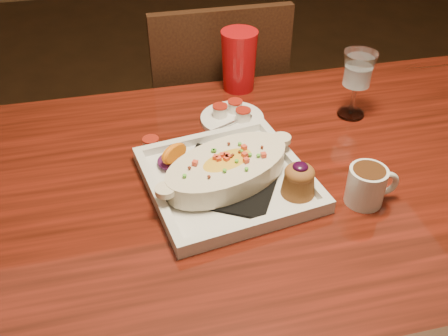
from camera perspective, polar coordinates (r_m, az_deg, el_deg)
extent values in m
cube|color=maroon|center=(1.06, 5.92, -2.22)|extent=(1.50, 0.90, 0.04)
cylinder|color=black|center=(1.59, -23.41, -7.52)|extent=(0.07, 0.07, 0.71)
cylinder|color=black|center=(1.82, 21.88, -0.67)|extent=(0.07, 0.07, 0.71)
cube|color=black|center=(1.77, -1.61, 5.12)|extent=(0.42, 0.42, 0.04)
cylinder|color=black|center=(2.07, 2.15, 2.95)|extent=(0.04, 0.04, 0.45)
cylinder|color=black|center=(2.02, -7.22, 1.67)|extent=(0.04, 0.04, 0.45)
cylinder|color=black|center=(1.81, 4.91, -3.09)|extent=(0.04, 0.04, 0.45)
cylinder|color=black|center=(1.76, -5.79, -4.74)|extent=(0.04, 0.04, 0.45)
cube|color=black|center=(1.48, -0.25, 9.35)|extent=(0.40, 0.03, 0.46)
cube|color=silver|center=(1.03, 0.38, -1.62)|extent=(0.36, 0.36, 0.01)
cube|color=black|center=(1.02, 0.38, -1.23)|extent=(0.27, 0.27, 0.01)
ellipsoid|color=gold|center=(1.00, 0.39, 0.01)|extent=(0.27, 0.21, 0.04)
ellipsoid|color=#521244|center=(1.06, -5.90, 0.82)|extent=(0.07, 0.07, 0.02)
cone|color=brown|center=(0.99, 8.51, -1.69)|extent=(0.07, 0.07, 0.05)
ellipsoid|color=brown|center=(0.97, 8.64, -0.56)|extent=(0.06, 0.06, 0.03)
ellipsoid|color=black|center=(0.96, 8.73, 0.14)|extent=(0.03, 0.03, 0.01)
cylinder|color=silver|center=(1.00, 15.91, -1.98)|extent=(0.07, 0.07, 0.08)
cylinder|color=#3A2010|center=(0.99, 16.23, -0.55)|extent=(0.06, 0.06, 0.02)
torus|color=silver|center=(1.02, 17.95, -1.70)|extent=(0.06, 0.01, 0.06)
cylinder|color=silver|center=(1.29, 14.25, 6.05)|extent=(0.07, 0.07, 0.01)
cylinder|color=silver|center=(1.27, 14.52, 7.54)|extent=(0.01, 0.01, 0.08)
cone|color=silver|center=(1.23, 15.11, 10.78)|extent=(0.08, 0.08, 0.09)
cylinder|color=silver|center=(1.22, 0.93, 5.65)|extent=(0.15, 0.15, 0.01)
cylinder|color=white|center=(1.22, -0.45, 6.50)|extent=(0.04, 0.04, 0.03)
cylinder|color=#A62214|center=(1.21, -0.45, 7.08)|extent=(0.04, 0.04, 0.00)
cylinder|color=white|center=(1.24, 1.27, 7.04)|extent=(0.04, 0.04, 0.03)
cylinder|color=#A62214|center=(1.23, 1.28, 7.61)|extent=(0.04, 0.04, 0.00)
cylinder|color=white|center=(1.20, 2.20, 6.03)|extent=(0.04, 0.04, 0.03)
cylinder|color=#A62214|center=(1.20, 2.21, 6.61)|extent=(0.04, 0.04, 0.00)
cylinder|color=white|center=(1.13, -8.33, 2.68)|extent=(0.04, 0.04, 0.03)
cylinder|color=#A62214|center=(1.12, -8.40, 3.28)|extent=(0.04, 0.04, 0.00)
cone|color=#B10C11|center=(1.33, 1.72, 12.15)|extent=(0.10, 0.10, 0.16)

